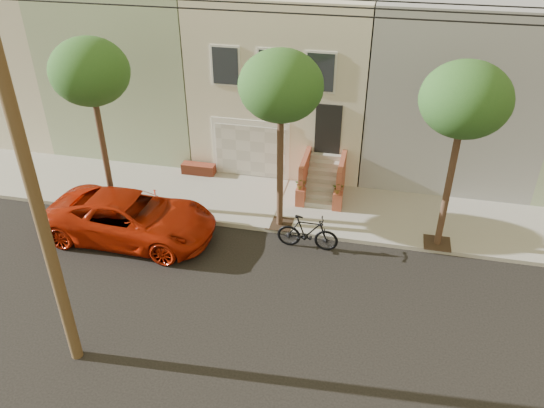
# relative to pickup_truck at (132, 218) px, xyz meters

# --- Properties ---
(ground) EXTENTS (90.00, 90.00, 0.00)m
(ground) POSITION_rel_pickup_truck_xyz_m (3.86, -2.20, -0.81)
(ground) COLOR black
(ground) RESTS_ON ground
(sidewalk) EXTENTS (40.00, 3.70, 0.15)m
(sidewalk) POSITION_rel_pickup_truck_xyz_m (3.86, 3.15, -0.73)
(sidewalk) COLOR gray
(sidewalk) RESTS_ON ground
(house_row) EXTENTS (33.10, 11.70, 7.00)m
(house_row) POSITION_rel_pickup_truck_xyz_m (3.87, 8.99, 2.84)
(house_row) COLOR #B9AF9D
(house_row) RESTS_ON sidewalk
(tree_left) EXTENTS (2.70, 2.57, 6.30)m
(tree_left) POSITION_rel_pickup_truck_xyz_m (-1.64, 1.70, 4.45)
(tree_left) COLOR #2D2116
(tree_left) RESTS_ON sidewalk
(tree_mid) EXTENTS (2.70, 2.57, 6.30)m
(tree_mid) POSITION_rel_pickup_truck_xyz_m (4.86, 1.70, 4.45)
(tree_mid) COLOR #2D2116
(tree_mid) RESTS_ON sidewalk
(tree_right) EXTENTS (2.70, 2.57, 6.30)m
(tree_right) POSITION_rel_pickup_truck_xyz_m (10.36, 1.70, 4.45)
(tree_right) COLOR #2D2116
(tree_right) RESTS_ON sidewalk
(pickup_truck) EXTENTS (5.88, 2.81, 1.62)m
(pickup_truck) POSITION_rel_pickup_truck_xyz_m (0.00, 0.00, 0.00)
(pickup_truck) COLOR #9D1B07
(pickup_truck) RESTS_ON ground
(motorcycle) EXTENTS (2.10, 0.62, 1.25)m
(motorcycle) POSITION_rel_pickup_truck_xyz_m (6.04, 0.69, -0.18)
(motorcycle) COLOR black
(motorcycle) RESTS_ON ground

